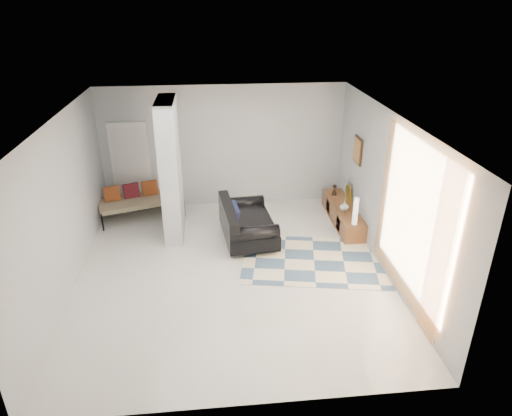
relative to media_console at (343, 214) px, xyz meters
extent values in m
plane|color=white|center=(-2.52, -1.70, -0.20)|extent=(6.00, 6.00, 0.00)
plane|color=white|center=(-2.52, -1.70, 2.60)|extent=(6.00, 6.00, 0.00)
plane|color=#B4B7B9|center=(-2.52, 1.30, 1.20)|extent=(6.00, 0.00, 6.00)
plane|color=#B4B7B9|center=(-2.52, -4.70, 1.20)|extent=(6.00, 0.00, 6.00)
plane|color=#B4B7B9|center=(-5.27, -1.70, 1.20)|extent=(0.00, 6.00, 6.00)
plane|color=#B4B7B9|center=(0.23, -1.70, 1.20)|extent=(0.00, 6.00, 6.00)
cube|color=silver|center=(-3.62, -0.10, 1.20)|extent=(0.35, 1.20, 2.80)
cube|color=silver|center=(-4.62, 1.26, 0.82)|extent=(0.85, 0.06, 2.04)
plane|color=#FFA043|center=(0.15, -2.85, 1.25)|extent=(0.00, 2.55, 2.55)
cube|color=#3F2711|center=(0.20, 0.00, 1.45)|extent=(0.04, 0.45, 0.55)
cube|color=brown|center=(0.00, 0.00, 0.00)|extent=(0.45, 1.98, 0.40)
cube|color=#3F2711|center=(-0.22, -0.44, 0.00)|extent=(0.02, 0.26, 0.28)
cube|color=#3F2711|center=(-0.22, 0.44, 0.00)|extent=(0.02, 0.26, 0.28)
cube|color=gold|center=(0.18, 0.27, 0.40)|extent=(0.09, 0.32, 0.40)
cube|color=silver|center=(-0.10, -0.44, 0.26)|extent=(0.04, 0.10, 0.12)
cylinder|color=silver|center=(-2.45, -1.24, -0.15)|extent=(0.05, 0.05, 0.10)
cylinder|color=silver|center=(-2.58, 0.16, -0.15)|extent=(0.05, 0.05, 0.10)
cylinder|color=silver|center=(-1.67, -1.16, -0.15)|extent=(0.05, 0.05, 0.10)
cylinder|color=silver|center=(-1.80, 0.23, -0.15)|extent=(0.05, 0.05, 0.10)
cube|color=black|center=(-2.12, -0.50, 0.05)|extent=(1.14, 1.73, 0.30)
cube|color=black|center=(-2.51, -0.54, 0.38)|extent=(0.36, 1.65, 0.36)
cylinder|color=black|center=(-2.06, -1.20, 0.28)|extent=(0.96, 0.37, 0.28)
cylinder|color=black|center=(-2.19, 0.19, 0.28)|extent=(0.96, 0.37, 0.28)
cube|color=black|center=(-2.40, -0.53, 0.40)|extent=(0.20, 0.61, 0.31)
cylinder|color=black|center=(-5.15, 0.13, 0.00)|extent=(0.04, 0.04, 0.40)
cylinder|color=black|center=(-3.47, 0.67, 0.00)|extent=(0.04, 0.04, 0.40)
cylinder|color=black|center=(-5.37, 0.83, 0.00)|extent=(0.04, 0.04, 0.40)
cylinder|color=black|center=(-3.69, 1.36, 0.00)|extent=(0.04, 0.04, 0.40)
cube|color=#BFB08B|center=(-4.42, 0.75, 0.18)|extent=(1.93, 1.26, 0.12)
cube|color=#913F1A|center=(-5.01, 0.72, 0.40)|extent=(0.37, 0.26, 0.33)
cube|color=maroon|center=(-4.61, 0.84, 0.40)|extent=(0.37, 0.26, 0.33)
cube|color=#913F1A|center=(-4.22, 0.97, 0.40)|extent=(0.37, 0.26, 0.33)
cube|color=beige|center=(-0.96, -1.50, -0.20)|extent=(2.94, 2.22, 0.01)
cylinder|color=white|center=(-0.02, -0.86, 0.48)|extent=(0.10, 0.10, 0.56)
imported|color=silver|center=(-0.05, -0.22, 0.30)|extent=(0.20, 0.20, 0.20)
camera|label=1|loc=(-2.80, -8.71, 4.37)|focal=32.00mm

